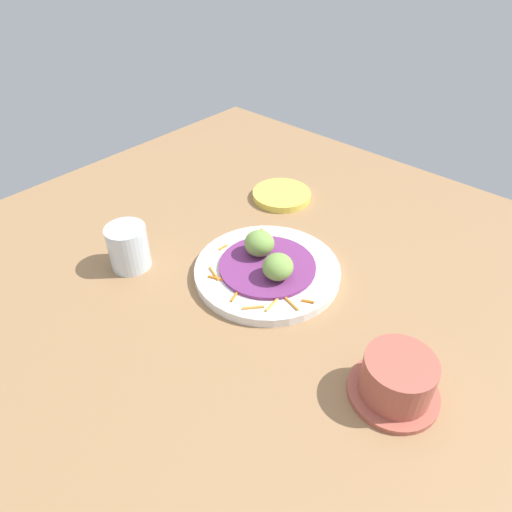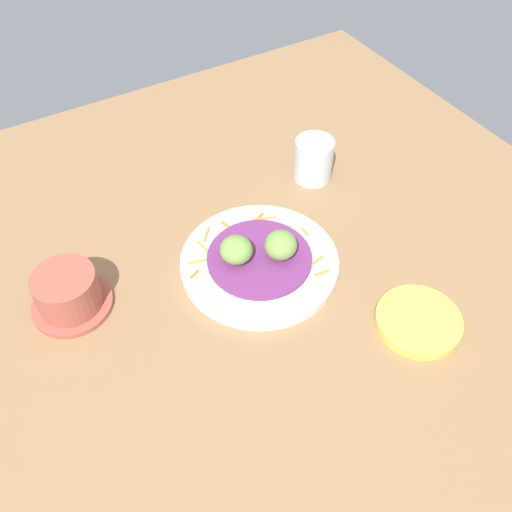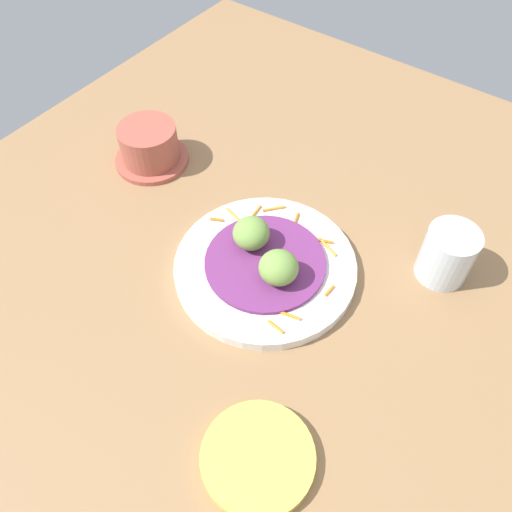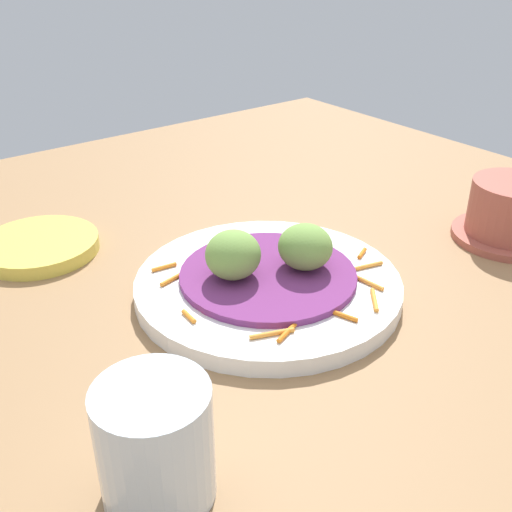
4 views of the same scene
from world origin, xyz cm
name	(u,v)px [view 3 (image 3 of 4)]	position (x,y,z in cm)	size (l,w,h in cm)	color
table_surface	(292,275)	(0.00, 0.00, 1.00)	(110.00, 110.00, 2.00)	#936D47
main_plate	(265,267)	(-2.20, 2.96, 2.81)	(24.62, 24.62, 1.61)	white
cabbage_bed	(265,262)	(-2.20, 2.96, 3.93)	(16.31, 16.31, 0.63)	#702D6B
carrot_garnish	(282,244)	(1.72, 3.00, 3.81)	(17.83, 20.61, 0.40)	orange
guac_scoop_left	(281,269)	(-3.52, -0.33, 6.45)	(4.99, 5.12, 4.42)	#759E47
guac_scoop_center	(251,233)	(-0.89, 6.25, 6.35)	(5.08, 4.97, 4.22)	#759E47
side_plate_small	(258,458)	(-23.16, -11.04, 2.72)	(12.29, 12.29, 1.43)	#E0CC4C
terracotta_bowl	(149,146)	(5.01, 30.66, 5.08)	(11.80, 11.80, 6.59)	#A85142
water_glass	(447,254)	(11.58, -16.36, 5.91)	(6.85, 6.85, 7.82)	silver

